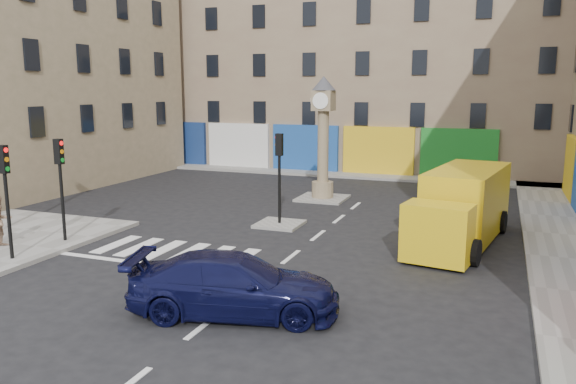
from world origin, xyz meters
The scene contains 14 objects.
ground centered at (0.00, 0.00, 0.00)m, with size 120.00×120.00×0.00m, color black.
sidewalk_right centered at (8.70, 10.00, 0.07)m, with size 2.60×30.00×0.15m, color gray.
sidewalk_far centered at (-4.00, 22.20, 0.07)m, with size 32.00×2.40×0.15m, color gray.
island_near centered at (-2.00, 8.00, 0.06)m, with size 1.80×1.80×0.12m, color gray.
island_far centered at (-2.00, 14.00, 0.06)m, with size 2.40×2.40×0.12m, color gray.
building_far centered at (-4.00, 28.00, 8.50)m, with size 32.00×10.00×17.00m, color #867459.
building_left centered at (-19.00, 12.00, 7.50)m, with size 8.00×20.00×15.00m, color #947F61.
traffic_light_left_near centered at (-8.30, 0.20, 2.62)m, with size 0.28×0.22×3.70m.
traffic_light_left_far centered at (-8.30, 2.60, 2.62)m, with size 0.28×0.22×3.70m.
traffic_light_island centered at (-2.00, 8.00, 2.59)m, with size 0.28×0.22×3.70m.
clock_pillar centered at (-2.00, 14.00, 3.55)m, with size 1.20×1.20×6.10m.
navy_sedan centered at (0.37, -1.04, 0.77)m, with size 2.14×5.27×1.53m, color black.
yellow_van centered at (5.20, 8.10, 1.32)m, with size 3.41×7.57×2.66m.
pedestrian_tan centered at (-9.73, 1.11, 1.07)m, with size 0.89×0.69×1.83m, color #92725A.
Camera 1 is at (6.37, -13.07, 5.59)m, focal length 35.00 mm.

